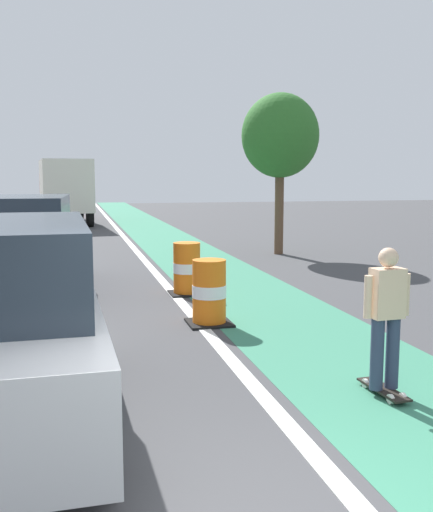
{
  "coord_description": "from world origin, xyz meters",
  "views": [
    {
      "loc": [
        -1.13,
        -3.63,
        2.48
      ],
      "look_at": [
        1.27,
        6.23,
        1.1
      ],
      "focal_mm": 41.83,
      "sensor_mm": 36.0,
      "label": 1
    }
  ],
  "objects_px": {
    "delivery_truck_down_block": "(64,188)",
    "traffic_barrel_mid": "(187,269)",
    "parked_suv_second": "(28,243)",
    "street_tree_sidewalk": "(280,137)",
    "traffic_barrel_front": "(209,293)",
    "skateboarder_on_lane": "(386,317)",
    "parked_suv_nearest": "(2,324)"
  },
  "relations": [
    {
      "from": "parked_suv_nearest",
      "to": "traffic_barrel_front",
      "type": "xyz_separation_m",
      "value": [
        2.88,
        3.52,
        -0.5
      ]
    },
    {
      "from": "parked_suv_nearest",
      "to": "parked_suv_second",
      "type": "xyz_separation_m",
      "value": [
        -0.23,
        7.28,
        0.0
      ]
    },
    {
      "from": "parked_suv_second",
      "to": "street_tree_sidewalk",
      "type": "xyz_separation_m",
      "value": [
        7.27,
        4.48,
        2.63
      ]
    },
    {
      "from": "skateboarder_on_lane",
      "to": "delivery_truck_down_block",
      "type": "bearing_deg",
      "value": 98.18
    },
    {
      "from": "parked_suv_second",
      "to": "delivery_truck_down_block",
      "type": "height_order",
      "value": "delivery_truck_down_block"
    },
    {
      "from": "traffic_barrel_front",
      "to": "parked_suv_nearest",
      "type": "bearing_deg",
      "value": -129.34
    },
    {
      "from": "traffic_barrel_mid",
      "to": "traffic_barrel_front",
      "type": "bearing_deg",
      "value": -92.53
    },
    {
      "from": "skateboarder_on_lane",
      "to": "delivery_truck_down_block",
      "type": "relative_size",
      "value": 0.22
    },
    {
      "from": "skateboarder_on_lane",
      "to": "parked_suv_nearest",
      "type": "distance_m",
      "value": 4.08
    },
    {
      "from": "skateboarder_on_lane",
      "to": "traffic_barrel_front",
      "type": "height_order",
      "value": "skateboarder_on_lane"
    },
    {
      "from": "parked_suv_second",
      "to": "traffic_barrel_mid",
      "type": "bearing_deg",
      "value": -20.35
    },
    {
      "from": "delivery_truck_down_block",
      "to": "street_tree_sidewalk",
      "type": "relative_size",
      "value": 1.55
    },
    {
      "from": "traffic_barrel_front",
      "to": "street_tree_sidewalk",
      "type": "height_order",
      "value": "street_tree_sidewalk"
    },
    {
      "from": "delivery_truck_down_block",
      "to": "traffic_barrel_mid",
      "type": "bearing_deg",
      "value": -82.34
    },
    {
      "from": "traffic_barrel_mid",
      "to": "delivery_truck_down_block",
      "type": "bearing_deg",
      "value": 97.66
    },
    {
      "from": "skateboarder_on_lane",
      "to": "delivery_truck_down_block",
      "type": "height_order",
      "value": "delivery_truck_down_block"
    },
    {
      "from": "parked_suv_second",
      "to": "traffic_barrel_mid",
      "type": "xyz_separation_m",
      "value": [
        3.22,
        -1.2,
        -0.5
      ]
    },
    {
      "from": "parked_suv_nearest",
      "to": "street_tree_sidewalk",
      "type": "bearing_deg",
      "value": 59.08
    },
    {
      "from": "skateboarder_on_lane",
      "to": "traffic_barrel_mid",
      "type": "relative_size",
      "value": 1.55
    },
    {
      "from": "parked_suv_second",
      "to": "traffic_barrel_front",
      "type": "height_order",
      "value": "parked_suv_second"
    },
    {
      "from": "skateboarder_on_lane",
      "to": "traffic_barrel_mid",
      "type": "distance_m",
      "value": 6.32
    },
    {
      "from": "skateboarder_on_lane",
      "to": "street_tree_sidewalk",
      "type": "xyz_separation_m",
      "value": [
        2.97,
        11.9,
        2.76
      ]
    },
    {
      "from": "traffic_barrel_front",
      "to": "delivery_truck_down_block",
      "type": "bearing_deg",
      "value": 96.49
    },
    {
      "from": "parked_suv_second",
      "to": "traffic_barrel_front",
      "type": "bearing_deg",
      "value": -50.47
    },
    {
      "from": "traffic_barrel_mid",
      "to": "parked_suv_second",
      "type": "bearing_deg",
      "value": 159.65
    },
    {
      "from": "parked_suv_nearest",
      "to": "street_tree_sidewalk",
      "type": "distance_m",
      "value": 13.97
    },
    {
      "from": "traffic_barrel_mid",
      "to": "street_tree_sidewalk",
      "type": "bearing_deg",
      "value": 54.5
    },
    {
      "from": "traffic_barrel_front",
      "to": "delivery_truck_down_block",
      "type": "xyz_separation_m",
      "value": [
        -2.52,
        22.17,
        1.31
      ]
    },
    {
      "from": "parked_suv_nearest",
      "to": "parked_suv_second",
      "type": "bearing_deg",
      "value": 91.8
    },
    {
      "from": "skateboarder_on_lane",
      "to": "traffic_barrel_front",
      "type": "distance_m",
      "value": 3.85
    },
    {
      "from": "parked_suv_nearest",
      "to": "traffic_barrel_mid",
      "type": "height_order",
      "value": "parked_suv_nearest"
    },
    {
      "from": "skateboarder_on_lane",
      "to": "parked_suv_second",
      "type": "distance_m",
      "value": 8.57
    }
  ]
}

